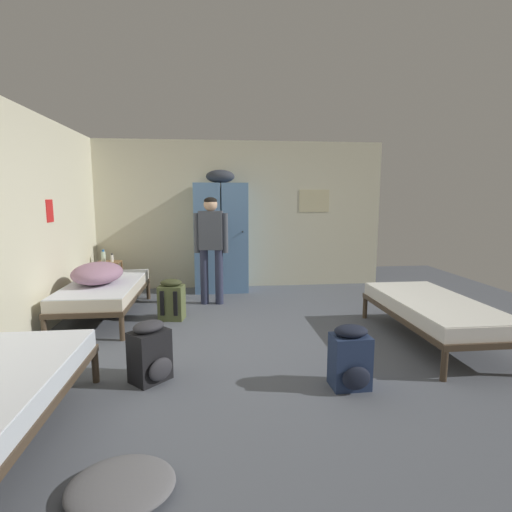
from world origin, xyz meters
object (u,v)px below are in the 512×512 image
at_px(locker_bank, 221,235).
at_px(shelf_unit, 109,275).
at_px(bedding_heap, 97,273).
at_px(backpack_black, 150,353).
at_px(lotion_bottle, 112,258).
at_px(clothes_pile_grey, 121,486).
at_px(person_traveler, 211,240).
at_px(bed_right, 433,309).
at_px(bed_left_rear, 105,290).
at_px(water_bottle, 103,256).
at_px(backpack_navy, 350,358).
at_px(backpack_olive, 172,300).

xyz_separation_m(locker_bank, shelf_unit, (-1.85, -0.16, -0.62)).
xyz_separation_m(bedding_heap, backpack_black, (0.96, -1.88, -0.37)).
height_order(lotion_bottle, clothes_pile_grey, lotion_bottle).
bearing_deg(person_traveler, bed_right, -37.03).
bearing_deg(clothes_pile_grey, bed_left_rear, 105.91).
bearing_deg(clothes_pile_grey, backpack_black, 91.86).
relative_size(locker_bank, bed_right, 1.09).
distance_m(bedding_heap, backpack_black, 2.15).
distance_m(locker_bank, person_traveler, 0.85).
bearing_deg(water_bottle, lotion_bottle, -21.80).
distance_m(locker_bank, bed_left_rear, 2.19).
xyz_separation_m(bed_right, backpack_black, (-3.01, -0.64, -0.12)).
height_order(shelf_unit, clothes_pile_grey, shelf_unit).
distance_m(bed_right, backpack_navy, 1.61).
relative_size(locker_bank, backpack_olive, 3.76).
bearing_deg(bed_right, clothes_pile_grey, -146.01).
height_order(bedding_heap, backpack_navy, bedding_heap).
bearing_deg(clothes_pile_grey, shelf_unit, 104.77).
relative_size(bedding_heap, person_traveler, 0.50).
relative_size(water_bottle, backpack_black, 0.36).
height_order(bedding_heap, lotion_bottle, bedding_heap).
xyz_separation_m(shelf_unit, clothes_pile_grey, (1.20, -4.54, -0.30)).
relative_size(bed_right, bed_left_rear, 1.00).
bearing_deg(bed_right, locker_bank, 130.51).
bearing_deg(bed_left_rear, locker_bank, 40.75).
xyz_separation_m(bed_left_rear, backpack_olive, (0.91, -0.17, -0.12)).
relative_size(backpack_olive, clothes_pile_grey, 0.92).
bearing_deg(person_traveler, bedding_heap, -157.37).
distance_m(bedding_heap, lotion_bottle, 1.26).
distance_m(locker_bank, bedding_heap, 2.23).
bearing_deg(backpack_olive, bed_left_rear, 169.22).
bearing_deg(bed_left_rear, person_traveler, 20.62).
bearing_deg(backpack_olive, water_bottle, 131.25).
bearing_deg(locker_bank, bedding_heap, -138.59).
relative_size(locker_bank, water_bottle, 10.46).
height_order(shelf_unit, backpack_navy, shelf_unit).
xyz_separation_m(bedding_heap, lotion_bottle, (-0.12, 1.26, 0.00)).
xyz_separation_m(shelf_unit, bedding_heap, (0.19, -1.30, 0.28)).
distance_m(backpack_olive, clothes_pile_grey, 3.16).
bearing_deg(bed_right, lotion_bottle, 148.52).
bearing_deg(clothes_pile_grey, locker_bank, 82.11).
bearing_deg(bed_left_rear, backpack_black, -65.32).
bearing_deg(backpack_navy, bed_left_rear, 139.05).
height_order(bed_right, backpack_navy, backpack_navy).
relative_size(bedding_heap, backpack_olive, 1.48).
distance_m(bed_right, backpack_olive, 3.22).
distance_m(shelf_unit, clothes_pile_grey, 4.71).
bearing_deg(person_traveler, water_bottle, 158.45).
xyz_separation_m(shelf_unit, lotion_bottle, (0.07, -0.04, 0.29)).
bearing_deg(bed_left_rear, bed_right, -18.75).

